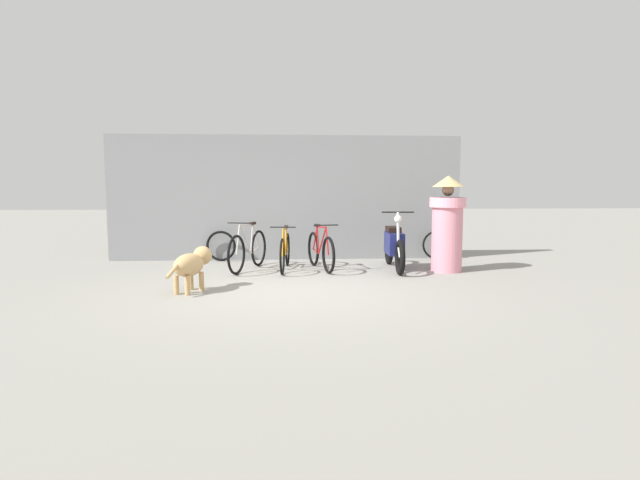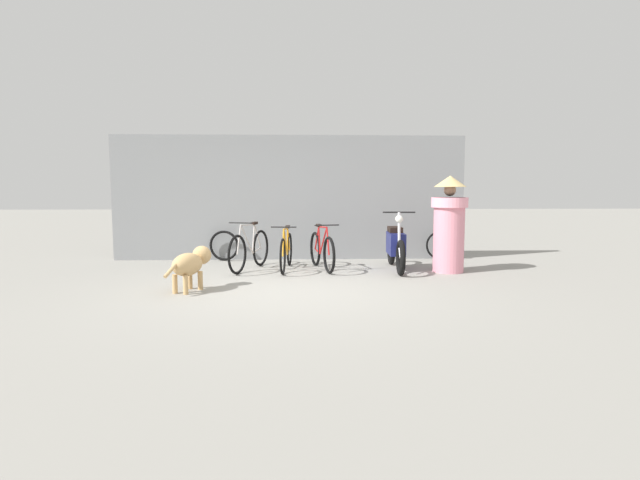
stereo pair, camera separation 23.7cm
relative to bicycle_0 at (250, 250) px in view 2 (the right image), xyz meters
The scene contains 10 objects.
ground_plane 2.17m from the bicycle_0, 69.99° to the right, with size 60.00×60.00×0.00m, color gray.
shop_wall_back 1.88m from the bicycle_0, 63.23° to the left, with size 7.53×0.20×2.66m.
bicycle_0 is the anchor object (origin of this frame).
bicycle_1 0.69m from the bicycle_0, ahead, with size 0.46×1.72×0.85m.
bicycle_2 1.36m from the bicycle_0, ahead, with size 0.51×1.63×0.88m.
motorcycle 2.75m from the bicycle_0, ahead, with size 0.58×1.93×1.12m.
stray_dog 2.02m from the bicycle_0, 109.73° to the right, with size 0.61×1.05×0.65m.
person_in_robes 3.73m from the bicycle_0, ahead, with size 0.67×0.67×1.76m.
spare_tire_left 4.16m from the bicycle_0, 16.92° to the left, with size 0.62×0.09×0.62m.
spare_tire_right 1.38m from the bicycle_0, 118.73° to the left, with size 0.64×0.17×0.64m.
Camera 2 is at (0.23, -7.35, 1.52)m, focal length 28.00 mm.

